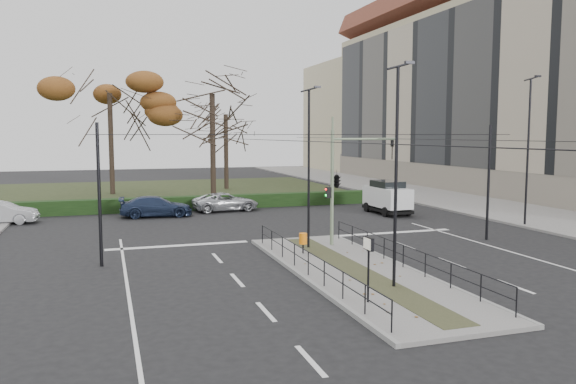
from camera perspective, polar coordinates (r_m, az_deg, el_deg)
name	(u,v)px	position (r m, az deg, el deg)	size (l,w,h in m)	color
ground	(332,260)	(24.86, 4.46, -6.94)	(140.00, 140.00, 0.00)	black
median_island	(356,272)	(22.61, 6.91, -8.08)	(4.40, 15.00, 0.14)	#62605D
sidewalk_east	(422,194)	(52.39, 13.49, -0.24)	(8.00, 90.00, 0.14)	#62605D
park	(143,192)	(54.75, -14.48, -0.03)	(38.00, 26.00, 0.10)	#242C16
hedge	(155,204)	(41.42, -13.33, -1.23)	(38.00, 1.00, 1.00)	black
apartment_block	(503,84)	(59.67, 21.05, 10.19)	(13.09, 52.10, 21.64)	tan
median_railing	(357,250)	(22.32, 7.05, -5.88)	(4.14, 13.24, 0.92)	black
catenary	(319,180)	(25.82, 3.15, 1.23)	(20.00, 34.00, 6.00)	black
traffic_light	(338,178)	(27.28, 5.14, 1.39)	(3.83, 2.13, 5.57)	slate
litter_bin	(303,239)	(25.44, 1.54, -4.79)	(0.36, 0.36, 0.93)	black
info_panel	(369,251)	(18.14, 8.18, -5.97)	(0.12, 0.55, 2.12)	black
streetlamp_median_near	(396,174)	(19.82, 10.96, 1.81)	(0.66, 0.13, 7.86)	black
streetlamp_median_far	(309,166)	(26.35, 2.15, 2.62)	(0.64, 0.13, 7.62)	black
streetlamp_sidewalk	(528,149)	(36.18, 23.22, 4.01)	(0.74, 0.15, 8.82)	black
parked_car_second	(1,213)	(38.85, -27.11, -1.89)	(1.46, 4.19, 1.38)	#B0B2B8
parked_car_third	(156,206)	(38.65, -13.26, -1.44)	(1.94, 4.77, 1.38)	#1E2A47
parked_car_fourth	(226,202)	(40.74, -6.33, -1.00)	(2.18, 4.73, 1.31)	#B0B2B8
white_van	(387,196)	(39.63, 10.04, -0.45)	(2.01, 4.26, 2.30)	silver
rust_tree	(109,93)	(53.51, -17.68, 9.54)	(9.99, 9.99, 11.95)	black
bare_tree_center	(226,120)	(56.27, -6.34, 7.30)	(6.83, 6.83, 9.81)	black
bare_tree_near	(212,102)	(45.78, -7.71, 9.07)	(7.14, 7.14, 11.47)	black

